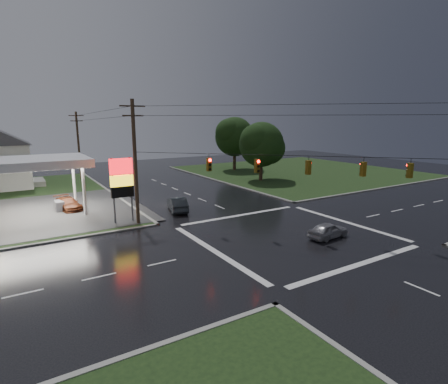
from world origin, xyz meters
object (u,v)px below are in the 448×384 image
utility_pole_nw (135,161)px  car_pump (68,204)px  car_north (177,204)px  pylon_sign (122,180)px  utility_pole_n (79,145)px  tree_ne_far (235,137)px  car_crossing (328,230)px  tree_ne_near (262,145)px

utility_pole_nw → car_pump: 11.13m
car_north → car_pump: 11.53m
car_north → pylon_sign: bearing=26.2°
utility_pole_n → tree_ne_far: 26.96m
car_crossing → car_pump: size_ratio=0.82×
utility_pole_nw → car_pump: (-4.66, 8.75, -5.07)m
tree_ne_near → car_north: tree_ne_near is taller
pylon_sign → tree_ne_far: tree_ne_far is taller
utility_pole_nw → car_north: 7.33m
car_crossing → utility_pole_n: bearing=11.6°
pylon_sign → utility_pole_nw: size_ratio=0.55×
utility_pole_nw → utility_pole_n: (0.00, 28.50, -0.25)m
tree_ne_far → car_crossing: 39.58m
pylon_sign → car_crossing: pylon_sign is taller
pylon_sign → car_crossing: 18.28m
utility_pole_n → car_pump: utility_pole_n is taller
utility_pole_nw → car_crossing: 17.32m
utility_pole_n → tree_ne_far: (26.65, -4.01, 0.71)m
tree_ne_far → car_north: size_ratio=2.18×
pylon_sign → car_crossing: size_ratio=1.64×
pylon_sign → tree_ne_near: (24.64, 11.49, 1.55)m
utility_pole_nw → car_north: utility_pole_nw is taller
pylon_sign → utility_pole_nw: (1.00, -1.00, 1.71)m
car_north → car_crossing: bearing=130.0°
car_north → tree_ne_near: bearing=-137.4°
car_crossing → car_pump: 26.20m
tree_ne_near → car_north: (-18.77, -10.22, -4.82)m
car_north → car_pump: bearing=-20.2°
tree_ne_far → car_crossing: bearing=-112.4°
tree_ne_near → car_crossing: bearing=-116.3°
utility_pole_nw → car_crossing: bearing=-45.1°
car_crossing → tree_ne_far: bearing=-27.0°
pylon_sign → car_pump: 9.20m
pylon_sign → car_pump: size_ratio=1.34×
car_north → utility_pole_nw: bearing=39.0°
utility_pole_n → car_pump: (-4.66, -19.75, -4.82)m
pylon_sign → utility_pole_nw: utility_pole_nw is taller
utility_pole_nw → tree_ne_far: (26.65, 24.49, 0.46)m
car_pump → tree_ne_far: bearing=16.5°
tree_ne_near → utility_pole_n: bearing=145.9°
utility_pole_n → car_crossing: size_ratio=2.87×
car_crossing → car_pump: bearing=34.0°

